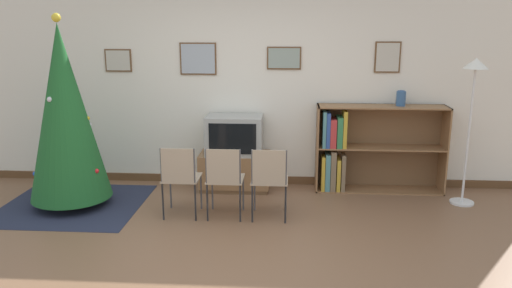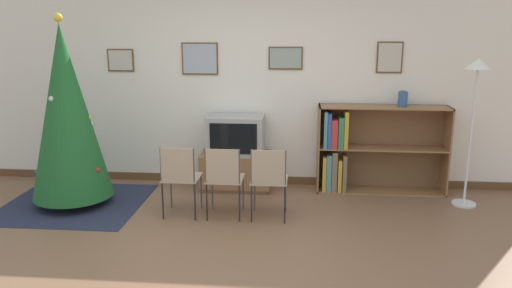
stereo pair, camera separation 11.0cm
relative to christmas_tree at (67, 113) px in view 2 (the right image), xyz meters
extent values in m
plane|color=brown|center=(1.95, -1.22, -1.11)|extent=(24.00, 24.00, 0.00)
cube|color=silver|center=(1.95, 1.04, 0.24)|extent=(8.17, 0.08, 2.70)
cube|color=brown|center=(1.95, 0.98, -1.06)|extent=(8.17, 0.03, 0.10)
cube|color=brown|center=(0.32, 0.99, 0.53)|extent=(0.35, 0.02, 0.29)
cube|color=#BCB7A8|center=(0.32, 0.98, 0.53)|extent=(0.31, 0.01, 0.26)
cube|color=brown|center=(1.38, 0.99, 0.56)|extent=(0.47, 0.02, 0.41)
cube|color=#9EA8B2|center=(1.38, 0.98, 0.56)|extent=(0.44, 0.01, 0.38)
cube|color=brown|center=(2.48, 0.99, 0.57)|extent=(0.43, 0.02, 0.29)
cube|color=gray|center=(2.48, 0.98, 0.57)|extent=(0.40, 0.01, 0.25)
cube|color=brown|center=(3.78, 0.99, 0.59)|extent=(0.32, 0.02, 0.39)
cube|color=#BCB7A8|center=(3.78, 0.98, 0.59)|extent=(0.28, 0.01, 0.35)
cube|color=#23283D|center=(0.00, 0.00, -1.11)|extent=(1.63, 1.54, 0.01)
cylinder|color=maroon|center=(0.00, 0.00, -1.05)|extent=(0.36, 0.36, 0.10)
cone|color=#1E5B28|center=(0.00, 0.00, 0.01)|extent=(0.93, 0.93, 2.02)
sphere|color=yellow|center=(0.00, 0.00, 1.07)|extent=(0.10, 0.10, 0.10)
sphere|color=#1E4CB2|center=(-0.36, -0.13, -0.69)|extent=(0.06, 0.06, 0.06)
sphere|color=red|center=(0.36, -0.11, -0.65)|extent=(0.06, 0.06, 0.06)
sphere|color=red|center=(-0.13, 0.13, 0.21)|extent=(0.05, 0.05, 0.05)
sphere|color=silver|center=(-0.22, 0.05, 0.02)|extent=(0.05, 0.05, 0.05)
sphere|color=silver|center=(0.24, 0.10, -0.14)|extent=(0.04, 0.04, 0.04)
sphere|color=silver|center=(-0.08, -0.17, 0.19)|extent=(0.06, 0.06, 0.06)
sphere|color=gold|center=(0.23, 0.07, -0.07)|extent=(0.05, 0.05, 0.05)
sphere|color=red|center=(-0.18, 0.06, 0.16)|extent=(0.06, 0.06, 0.06)
sphere|color=gold|center=(0.04, 0.13, 0.43)|extent=(0.05, 0.05, 0.05)
cube|color=brown|center=(1.87, 0.73, -1.08)|extent=(0.86, 0.46, 0.05)
cube|color=olive|center=(1.87, 0.73, -0.85)|extent=(0.90, 0.48, 0.43)
cube|color=#9E9E99|center=(1.87, 0.73, -0.38)|extent=(0.72, 0.46, 0.49)
cube|color=black|center=(1.87, 0.50, -0.38)|extent=(0.59, 0.01, 0.39)
cube|color=tan|center=(1.37, -0.20, -0.68)|extent=(0.40, 0.40, 0.02)
cube|color=tan|center=(1.37, -0.39, -0.48)|extent=(0.35, 0.01, 0.38)
cylinder|color=#4C4C51|center=(1.19, -0.02, -0.90)|extent=(0.02, 0.02, 0.42)
cylinder|color=#4C4C51|center=(1.55, -0.02, -0.90)|extent=(0.02, 0.02, 0.42)
cylinder|color=#4C4C51|center=(1.19, -0.38, -0.90)|extent=(0.02, 0.02, 0.42)
cylinder|color=#4C4C51|center=(1.55, -0.38, -0.90)|extent=(0.02, 0.02, 0.42)
cylinder|color=#4C4C51|center=(1.19, -0.38, -0.70)|extent=(0.02, 0.02, 0.82)
cylinder|color=#4C4C51|center=(1.55, -0.38, -0.70)|extent=(0.02, 0.02, 0.82)
cube|color=tan|center=(1.87, -0.20, -0.68)|extent=(0.40, 0.40, 0.02)
cube|color=tan|center=(1.87, -0.39, -0.48)|extent=(0.35, 0.01, 0.38)
cylinder|color=#4C4C51|center=(1.69, -0.02, -0.90)|extent=(0.02, 0.02, 0.42)
cylinder|color=#4C4C51|center=(2.05, -0.02, -0.90)|extent=(0.02, 0.02, 0.42)
cylinder|color=#4C4C51|center=(1.69, -0.38, -0.90)|extent=(0.02, 0.02, 0.42)
cylinder|color=#4C4C51|center=(2.05, -0.38, -0.90)|extent=(0.02, 0.02, 0.42)
cylinder|color=#4C4C51|center=(1.69, -0.38, -0.70)|extent=(0.02, 0.02, 0.82)
cylinder|color=#4C4C51|center=(2.05, -0.38, -0.70)|extent=(0.02, 0.02, 0.82)
cube|color=tan|center=(2.36, -0.20, -0.68)|extent=(0.40, 0.40, 0.02)
cube|color=tan|center=(2.36, -0.39, -0.48)|extent=(0.35, 0.01, 0.38)
cylinder|color=#4C4C51|center=(2.18, -0.02, -0.90)|extent=(0.02, 0.02, 0.42)
cylinder|color=#4C4C51|center=(2.54, -0.02, -0.90)|extent=(0.02, 0.02, 0.42)
cylinder|color=#4C4C51|center=(2.18, -0.38, -0.90)|extent=(0.02, 0.02, 0.42)
cylinder|color=#4C4C51|center=(2.54, -0.38, -0.90)|extent=(0.02, 0.02, 0.42)
cylinder|color=#4C4C51|center=(2.18, -0.38, -0.70)|extent=(0.02, 0.02, 0.82)
cylinder|color=#4C4C51|center=(2.54, -0.38, -0.70)|extent=(0.02, 0.02, 0.82)
cube|color=olive|center=(2.93, 0.80, -0.56)|extent=(0.02, 0.36, 1.11)
cube|color=olive|center=(4.52, 0.80, -0.56)|extent=(0.02, 0.36, 1.11)
cube|color=olive|center=(3.73, 0.80, -0.01)|extent=(1.62, 0.36, 0.02)
cube|color=olive|center=(3.73, 0.80, -1.10)|extent=(1.62, 0.36, 0.02)
cube|color=olive|center=(3.73, 0.80, -0.53)|extent=(1.58, 0.36, 0.02)
cube|color=brown|center=(3.73, 0.97, -0.56)|extent=(1.62, 0.01, 1.11)
cube|color=gold|center=(3.01, 0.72, -0.87)|extent=(0.04, 0.20, 0.45)
cube|color=teal|center=(3.06, 0.77, -0.85)|extent=(0.06, 0.30, 0.47)
cube|color=#756047|center=(3.13, 0.74, -0.83)|extent=(0.07, 0.23, 0.52)
cube|color=gold|center=(3.20, 0.78, -0.89)|extent=(0.05, 0.31, 0.41)
cube|color=#756047|center=(3.26, 0.73, -0.86)|extent=(0.05, 0.21, 0.47)
cube|color=teal|center=(3.00, 0.73, -0.29)|extent=(0.04, 0.22, 0.46)
cube|color=#2D4C93|center=(3.05, 0.76, -0.30)|extent=(0.05, 0.28, 0.44)
cube|color=#B73333|center=(3.12, 0.76, -0.34)|extent=(0.08, 0.27, 0.36)
cube|color=#337547|center=(3.20, 0.76, -0.33)|extent=(0.07, 0.28, 0.39)
cube|color=gold|center=(3.26, 0.77, -0.29)|extent=(0.05, 0.28, 0.47)
cylinder|color=#335684|center=(3.95, 0.81, 0.09)|extent=(0.12, 0.12, 0.18)
torus|color=#335684|center=(3.95, 0.81, 0.18)|extent=(0.10, 0.10, 0.02)
cylinder|color=silver|center=(4.66, 0.38, -1.10)|extent=(0.28, 0.28, 0.03)
cylinder|color=silver|center=(4.66, 0.38, -0.29)|extent=(0.03, 0.03, 1.59)
cone|color=white|center=(4.66, 0.38, 0.57)|extent=(0.28, 0.28, 0.12)
camera|label=1|loc=(2.57, -5.46, 1.02)|focal=35.00mm
camera|label=2|loc=(2.68, -5.45, 1.02)|focal=35.00mm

